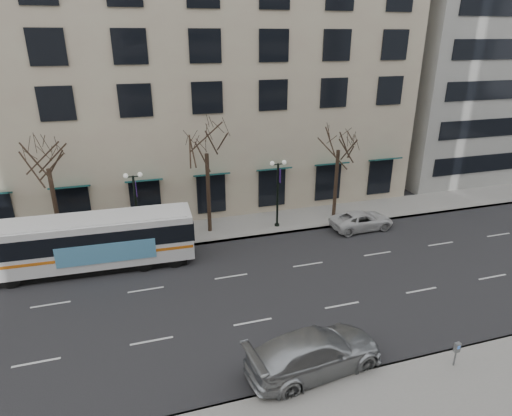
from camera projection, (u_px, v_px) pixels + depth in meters
name	position (u px, v px, depth m)	size (l,w,h in m)	color
ground	(241.00, 297.00, 23.63)	(160.00, 160.00, 0.00)	black
sidewalk_far	(273.00, 222.00, 32.94)	(80.00, 4.00, 0.15)	gray
building_hotel	(155.00, 54.00, 37.26)	(40.00, 20.00, 24.00)	#BBA68F
tree_far_left	(46.00, 154.00, 26.26)	(3.60, 3.60, 8.34)	black
tree_far_mid	(206.00, 140.00, 28.87)	(3.60, 3.60, 8.55)	black
tree_far_right	(339.00, 138.00, 31.73)	(3.60, 3.60, 8.06)	black
lamp_post_left	(136.00, 205.00, 28.47)	(1.22, 0.45, 5.21)	black
lamp_post_right	(278.00, 191.00, 31.16)	(1.22, 0.45, 5.21)	black
city_bus	(91.00, 241.00, 25.98)	(12.47, 3.15, 3.36)	white
silver_car	(315.00, 352.00, 18.23)	(2.49, 6.13, 1.78)	#AAAEB2
white_pickup	(362.00, 220.00, 31.84)	(2.19, 4.76, 1.32)	silver
pay_station	(457.00, 349.00, 18.23)	(0.26, 0.18, 1.17)	gray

